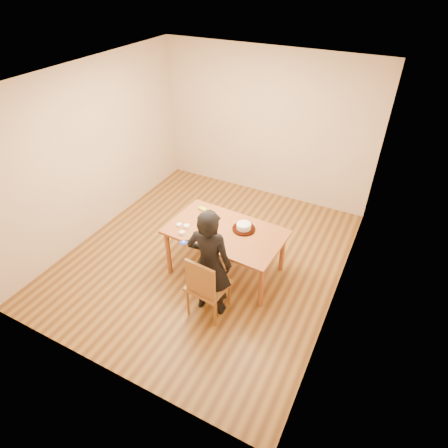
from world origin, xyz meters
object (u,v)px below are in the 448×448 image
at_px(dining_table, 226,232).
at_px(cake, 244,226).
at_px(cake_plate, 244,229).
at_px(dining_chair, 208,285).
at_px(person, 210,263).

distance_m(dining_table, cake, 0.27).
distance_m(dining_table, cake_plate, 0.26).
distance_m(dining_chair, cake_plate, 0.97).
bearing_deg(cake, person, -94.07).
xyz_separation_m(dining_table, dining_chair, (0.15, -0.78, -0.28)).
distance_m(cake_plate, cake, 0.04).
xyz_separation_m(cake_plate, cake, (0.00, 0.00, 0.04)).
xyz_separation_m(dining_table, cake_plate, (0.21, 0.14, 0.03)).
relative_size(dining_chair, cake_plate, 1.45).
bearing_deg(dining_chair, dining_table, 106.26).
bearing_deg(dining_chair, person, 95.31).
bearing_deg(cake, dining_table, -146.36).
bearing_deg(cake_plate, cake, 0.00).
height_order(dining_table, cake_plate, cake_plate).
height_order(dining_table, person, person).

